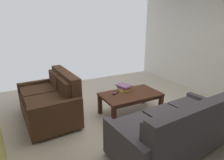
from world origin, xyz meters
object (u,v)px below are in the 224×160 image
tv_remote (115,93)px  loveseat_near (51,101)px  sofa_main (177,129)px  coffee_table (131,97)px  book_stack (124,87)px

tv_remote → loveseat_near: bearing=-19.1°
sofa_main → loveseat_near: (1.38, -1.80, 0.02)m
coffee_table → tv_remote: (0.27, -0.13, 0.07)m
loveseat_near → tv_remote: 1.23m
tv_remote → sofa_main: bearing=98.8°
tv_remote → book_stack: bearing=-157.2°
sofa_main → tv_remote: size_ratio=11.77×
loveseat_near → book_stack: size_ratio=4.36×
book_stack → tv_remote: bearing=22.8°
book_stack → sofa_main: bearing=88.0°
coffee_table → book_stack: size_ratio=3.49×
loveseat_near → tv_remote: (-1.16, 0.40, 0.08)m
loveseat_near → coffee_table: bearing=159.5°
coffee_table → book_stack: 0.27m
loveseat_near → book_stack: (-1.43, 0.29, 0.12)m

